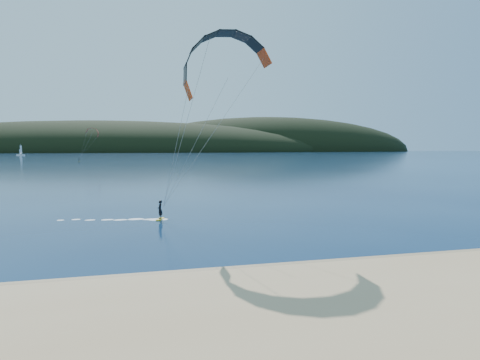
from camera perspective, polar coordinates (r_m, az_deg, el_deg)
The scene contains 6 objects.
ground at distance 18.99m, azimuth -4.60°, elevation -17.92°, with size 1800.00×1800.00×0.00m, color #081D3E.
wet_sand at distance 23.15m, azimuth -6.39°, elevation -13.59°, with size 220.00×2.50×0.10m.
headland at distance 762.65m, azimuth -13.33°, elevation 3.95°, with size 1200.00×310.00×140.00m.
kitesurfer_near at distance 35.97m, azimuth -2.29°, elevation 13.81°, with size 20.86×9.18×17.01m.
kitesurfer_far at distance 222.47m, azimuth -20.54°, elevation 6.15°, with size 11.70×7.37×17.49m.
sailboat at distance 434.40m, azimuth -29.01°, elevation 3.20°, with size 8.02×5.46×11.23m.
Camera 1 is at (-2.69, -17.33, 7.27)m, focal length 29.66 mm.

